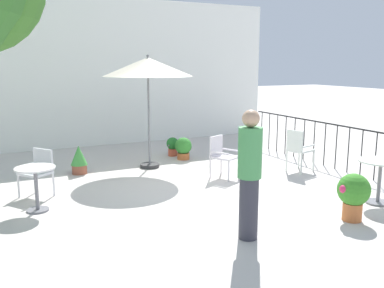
% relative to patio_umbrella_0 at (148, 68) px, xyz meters
% --- Properties ---
extents(ground_plane, '(60.00, 60.00, 0.00)m').
position_rel_patio_umbrella_0_xyz_m(ground_plane, '(0.09, -1.96, -2.26)').
color(ground_plane, beige).
extents(villa_facade, '(10.04, 0.30, 4.19)m').
position_rel_patio_umbrella_0_xyz_m(villa_facade, '(0.09, 3.27, -0.16)').
color(villa_facade, white).
rests_on(villa_facade, ground).
extents(terrace_railing, '(0.03, 6.11, 1.01)m').
position_rel_patio_umbrella_0_xyz_m(terrace_railing, '(3.74, -1.96, -1.58)').
color(terrace_railing, black).
rests_on(terrace_railing, ground).
extents(patio_umbrella_0, '(2.00, 2.00, 2.55)m').
position_rel_patio_umbrella_0_xyz_m(patio_umbrella_0, '(0.00, 0.00, 0.00)').
color(patio_umbrella_0, '#2D2D2D').
rests_on(patio_umbrella_0, ground).
extents(cafe_table_0, '(0.74, 0.74, 0.75)m').
position_rel_patio_umbrella_0_xyz_m(cafe_table_0, '(2.63, -4.09, -1.73)').
color(cafe_table_0, white).
rests_on(cafe_table_0, ground).
extents(cafe_table_1, '(0.63, 0.63, 0.73)m').
position_rel_patio_umbrella_0_xyz_m(cafe_table_1, '(-2.65, -1.95, -1.75)').
color(cafe_table_1, white).
rests_on(cafe_table_1, ground).
extents(patio_chair_0, '(0.59, 0.54, 0.94)m').
position_rel_patio_umbrella_0_xyz_m(patio_chair_0, '(2.80, -1.80, -1.71)').
color(patio_chair_0, silver).
rests_on(patio_chair_0, ground).
extents(patio_chair_1, '(0.61, 0.63, 0.87)m').
position_rel_patio_umbrella_0_xyz_m(patio_chair_1, '(1.06, -1.46, -1.75)').
color(patio_chair_1, silver).
rests_on(patio_chair_1, ground).
extents(patio_chair_2, '(0.63, 0.64, 0.85)m').
position_rel_patio_umbrella_0_xyz_m(patio_chair_2, '(-2.52, -1.12, -1.76)').
color(patio_chair_2, silver).
rests_on(patio_chair_2, ground).
extents(potted_plant_0, '(0.52, 0.49, 0.73)m').
position_rel_patio_umbrella_0_xyz_m(potted_plant_0, '(1.61, -4.48, -1.83)').
color(potted_plant_0, '#C86C39').
rests_on(potted_plant_0, ground).
extents(potted_plant_1, '(0.36, 0.36, 0.62)m').
position_rel_patio_umbrella_0_xyz_m(potted_plant_1, '(-1.57, 0.13, -1.94)').
color(potted_plant_1, brown).
rests_on(potted_plant_1, ground).
extents(potted_plant_2, '(0.32, 0.32, 0.48)m').
position_rel_patio_umbrella_0_xyz_m(potted_plant_2, '(0.96, 0.90, -1.99)').
color(potted_plant_2, '#C15139').
rests_on(potted_plant_2, ground).
extents(potted_plant_3, '(0.42, 0.42, 0.55)m').
position_rel_patio_umbrella_0_xyz_m(potted_plant_3, '(1.04, 0.41, -1.96)').
color(potted_plant_3, '#B4602F').
rests_on(potted_plant_3, ground).
extents(standing_person, '(0.45, 0.45, 1.77)m').
position_rel_patio_umbrella_0_xyz_m(standing_person, '(-0.18, -4.35, -1.34)').
color(standing_person, '#33333D').
rests_on(standing_person, ground).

